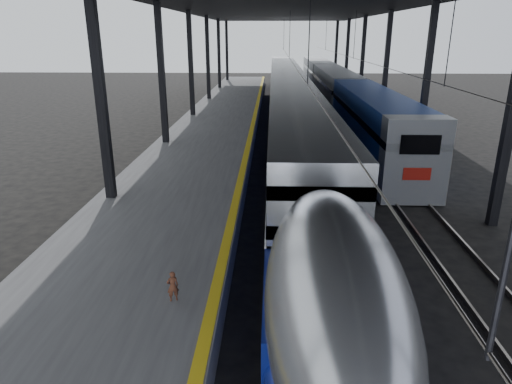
{
  "coord_description": "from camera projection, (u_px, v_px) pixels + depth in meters",
  "views": [
    {
      "loc": [
        0.7,
        -12.28,
        7.28
      ],
      "look_at": [
        0.17,
        2.9,
        2.0
      ],
      "focal_mm": 32.0,
      "sensor_mm": 36.0,
      "label": 1
    }
  ],
  "objects": [
    {
      "name": "tgv_train",
      "position": [
        289.0,
        106.0,
        35.33
      ],
      "size": [
        2.93,
        65.2,
        4.19
      ],
      "color": "#B6B9BE",
      "rests_on": "ground"
    },
    {
      "name": "canopy",
      "position": [
        292.0,
        4.0,
        29.83
      ],
      "size": [
        18.0,
        75.0,
        9.47
      ],
      "color": "black",
      "rests_on": "ground"
    },
    {
      "name": "platform",
      "position": [
        214.0,
        133.0,
        32.84
      ],
      "size": [
        6.0,
        80.0,
        1.0
      ],
      "primitive_type": "cube",
      "color": "#4C4C4F",
      "rests_on": "ground"
    },
    {
      "name": "yellow_strip",
      "position": [
        252.0,
        127.0,
        32.58
      ],
      "size": [
        0.3,
        80.0,
        0.01
      ],
      "primitive_type": "cube",
      "color": "gold",
      "rests_on": "platform"
    },
    {
      "name": "second_train",
      "position": [
        336.0,
        90.0,
        45.35
      ],
      "size": [
        2.84,
        56.05,
        3.91
      ],
      "color": "navy",
      "rests_on": "ground"
    },
    {
      "name": "rails",
      "position": [
        325.0,
        140.0,
        32.71
      ],
      "size": [
        6.52,
        80.0,
        0.16
      ],
      "color": "slate",
      "rests_on": "ground"
    },
    {
      "name": "ground",
      "position": [
        247.0,
        284.0,
        14.01
      ],
      "size": [
        160.0,
        160.0,
        0.0
      ],
      "primitive_type": "plane",
      "color": "black",
      "rests_on": "ground"
    },
    {
      "name": "child",
      "position": [
        173.0,
        286.0,
        11.22
      ],
      "size": [
        0.35,
        0.29,
        0.8
      ],
      "primitive_type": "imported",
      "rotation": [
        0.0,
        0.0,
        3.55
      ],
      "color": "#542C1C",
      "rests_on": "platform"
    }
  ]
}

